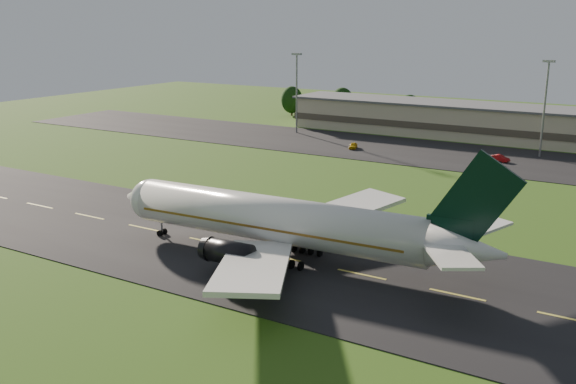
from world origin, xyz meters
The scene contains 9 objects.
ground centered at (0.00, 0.00, 0.00)m, with size 360.00×360.00×0.00m, color #264C13.
taxiway centered at (0.00, 0.00, 0.05)m, with size 220.00×30.00×0.10m, color black.
apron centered at (0.00, 72.00, 0.05)m, with size 260.00×30.00×0.10m, color black.
airliner centered at (-10.69, 0.05, 4.66)m, with size 51.30×42.12×15.57m.
terminal centered at (6.40, 96.18, 3.99)m, with size 145.00×16.00×8.40m.
light_mast_west centered at (-55.00, 80.00, 12.74)m, with size 2.40×1.20×20.35m.
light_mast_centre centered at (5.00, 80.00, 12.74)m, with size 2.40×1.20×20.35m.
service_vehicle_a centered at (-33.03, 67.80, 0.76)m, with size 1.56×3.87×1.32m, color gold.
service_vehicle_b centered at (-1.14, 70.58, 0.77)m, with size 1.42×4.08×1.34m, color maroon.
Camera 1 is at (27.70, -62.68, 27.85)m, focal length 40.00 mm.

